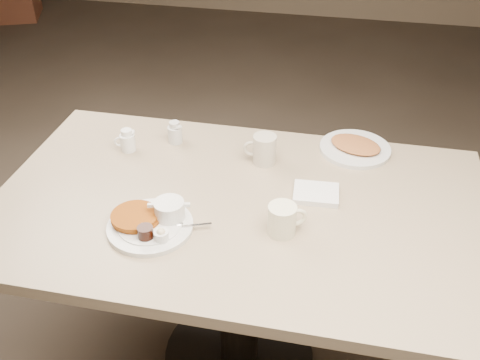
% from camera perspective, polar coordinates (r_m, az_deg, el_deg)
% --- Properties ---
extents(diner_table, '(1.50, 0.90, 0.75)m').
position_cam_1_polar(diner_table, '(1.76, -0.13, -6.75)').
color(diner_table, tan).
rests_on(diner_table, ground).
extents(main_plate, '(0.32, 0.29, 0.07)m').
position_cam_1_polar(main_plate, '(1.57, -9.22, -4.23)').
color(main_plate, silver).
rests_on(main_plate, diner_table).
extents(coffee_mug_near, '(0.12, 0.11, 0.09)m').
position_cam_1_polar(coffee_mug_near, '(1.52, 4.52, -4.10)').
color(coffee_mug_near, '#F2EECB').
rests_on(coffee_mug_near, diner_table).
extents(napkin, '(0.14, 0.12, 0.02)m').
position_cam_1_polar(napkin, '(1.69, 7.96, -1.41)').
color(napkin, silver).
rests_on(napkin, diner_table).
extents(coffee_mug_far, '(0.11, 0.09, 0.10)m').
position_cam_1_polar(coffee_mug_far, '(1.81, 2.50, 3.22)').
color(coffee_mug_far, beige).
rests_on(coffee_mug_far, diner_table).
extents(creamer_left, '(0.08, 0.05, 0.08)m').
position_cam_1_polar(creamer_left, '(1.92, -11.71, 4.03)').
color(creamer_left, white).
rests_on(creamer_left, diner_table).
extents(creamer_right, '(0.07, 0.06, 0.08)m').
position_cam_1_polar(creamer_right, '(1.94, -6.83, 4.92)').
color(creamer_right, silver).
rests_on(creamer_right, diner_table).
extents(hash_plate, '(0.32, 0.32, 0.04)m').
position_cam_1_polar(hash_plate, '(1.93, 11.96, 3.37)').
color(hash_plate, silver).
rests_on(hash_plate, diner_table).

